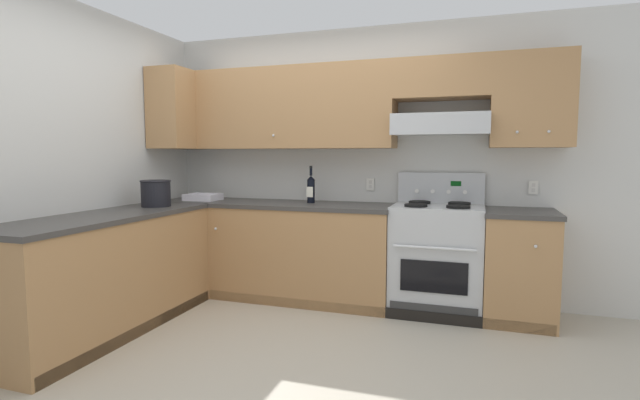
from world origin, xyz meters
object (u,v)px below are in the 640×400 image
Objects in this scene: wine_bottle at (311,188)px; bucket at (156,193)px; stove at (437,257)px; bowl at (203,198)px.

bucket is at bearing -148.55° from wine_bottle.
bowl is at bearing -179.00° from stove.
bowl is (-1.11, -0.09, -0.12)m from wine_bottle.
bucket is at bearing -164.12° from stove.
stove is 4.56× the size of bucket.
bowl is at bearing -175.11° from wine_bottle.
wine_bottle is 1.32× the size of bucket.
stove reaches higher than bowl.
bucket is (-0.08, -0.63, 0.10)m from bowl.
stove is at bearing 1.00° from bowl.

